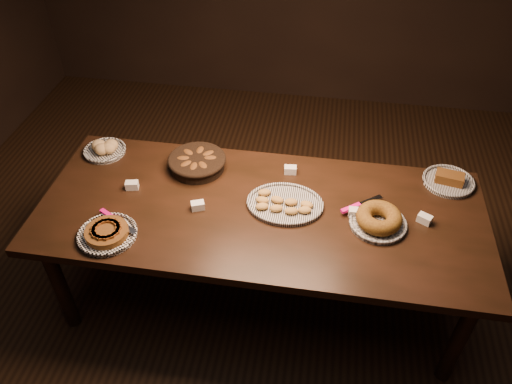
# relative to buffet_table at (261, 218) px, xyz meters

# --- Properties ---
(ground) EXTENTS (5.00, 5.00, 0.00)m
(ground) POSITION_rel_buffet_table_xyz_m (0.00, 0.00, -0.68)
(ground) COLOR black
(ground) RESTS_ON ground
(buffet_table) EXTENTS (2.40, 1.00, 0.75)m
(buffet_table) POSITION_rel_buffet_table_xyz_m (0.00, 0.00, 0.00)
(buffet_table) COLOR black
(buffet_table) RESTS_ON ground
(apple_tart_plate) EXTENTS (0.30, 0.31, 0.06)m
(apple_tart_plate) POSITION_rel_buffet_table_xyz_m (-0.73, -0.33, 0.10)
(apple_tart_plate) COLOR white
(apple_tart_plate) RESTS_ON buffet_table
(madeleine_platter) EXTENTS (0.41, 0.34, 0.05)m
(madeleine_platter) POSITION_rel_buffet_table_xyz_m (0.12, 0.04, 0.09)
(madeleine_platter) COLOR black
(madeleine_platter) RESTS_ON buffet_table
(bundt_cake_plate) EXTENTS (0.35, 0.36, 0.09)m
(bundt_cake_plate) POSITION_rel_buffet_table_xyz_m (0.62, -0.03, 0.11)
(bundt_cake_plate) COLOR black
(bundt_cake_plate) RESTS_ON buffet_table
(croissant_basket) EXTENTS (0.37, 0.37, 0.08)m
(croissant_basket) POSITION_rel_buffet_table_xyz_m (-0.42, 0.28, 0.12)
(croissant_basket) COLOR black
(croissant_basket) RESTS_ON buffet_table
(bread_roll_plate) EXTENTS (0.26, 0.26, 0.08)m
(bread_roll_plate) POSITION_rel_buffet_table_xyz_m (-1.01, 0.34, 0.11)
(bread_roll_plate) COLOR white
(bread_roll_plate) RESTS_ON buffet_table
(loaf_plate) EXTENTS (0.29, 0.29, 0.07)m
(loaf_plate) POSITION_rel_buffet_table_xyz_m (1.02, 0.38, 0.09)
(loaf_plate) COLOR black
(loaf_plate) RESTS_ON buffet_table
(tent_cards) EXTENTS (1.67, 0.44, 0.04)m
(tent_cards) POSITION_rel_buffet_table_xyz_m (0.08, 0.08, 0.10)
(tent_cards) COLOR white
(tent_cards) RESTS_ON buffet_table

